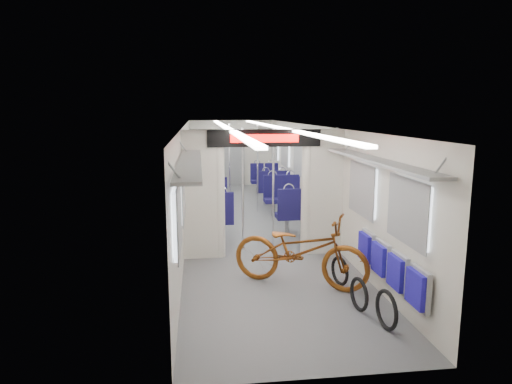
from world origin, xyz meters
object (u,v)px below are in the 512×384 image
flip_bench (389,265)px  stanchion_far_left (230,169)px  seat_bay_near_right (290,201)px  stanchion_near_right (273,187)px  bike_hoop_b (359,296)px  seat_bay_far_right (269,181)px  stanchion_far_right (258,168)px  seat_bay_near_left (209,205)px  bicycle (300,250)px  bike_hoop_c (340,272)px  stanchion_near_left (243,190)px  bike_hoop_a (386,312)px  seat_bay_far_left (206,181)px

flip_bench → stanchion_far_left: bearing=106.1°
seat_bay_near_right → stanchion_near_right: 1.79m
bike_hoop_b → seat_bay_far_right: bearing=89.9°
stanchion_far_left → stanchion_far_right: bearing=10.5°
seat_bay_far_right → seat_bay_near_left: bearing=-118.9°
bicycle → stanchion_far_left: 5.16m
bike_hoop_b → bike_hoop_c: bearing=88.5°
bicycle → stanchion_far_left: bearing=36.4°
stanchion_far_right → stanchion_near_left: bearing=-102.1°
bicycle → flip_bench: bicycle is taller
bike_hoop_a → bike_hoop_b: (-0.15, 0.55, -0.02)m
bicycle → seat_bay_far_left: 7.05m
flip_bench → seat_bay_near_right: (-0.42, 4.66, -0.02)m
seat_bay_near_right → seat_bay_far_right: (0.00, 3.18, -0.02)m
bike_hoop_c → stanchion_near_left: 2.55m
bicycle → stanchion_near_right: bearing=29.8°
seat_bay_far_right → seat_bay_far_left: bearing=-179.7°
seat_bay_far_right → stanchion_near_right: size_ratio=0.87×
bike_hoop_c → bike_hoop_a: bearing=-85.2°
stanchion_near_right → stanchion_far_left: size_ratio=1.00×
seat_bay_far_left → bike_hoop_a: bearing=-76.7°
seat_bay_far_right → stanchion_near_left: 5.22m
seat_bay_far_right → seat_bay_near_right: bearing=-90.0°
seat_bay_near_right → seat_bay_far_right: size_ratio=1.09×
seat_bay_far_right → stanchion_near_left: (-1.27, -5.03, 0.62)m
stanchion_near_left → bike_hoop_c: bearing=-57.3°
bike_hoop_a → seat_bay_far_left: (-2.00, 8.47, 0.34)m
seat_bay_near_right → seat_bay_far_right: bearing=90.0°
bike_hoop_c → seat_bay_near_right: (-0.01, 3.84, 0.36)m
stanchion_near_right → stanchion_far_right: (0.08, 3.01, 0.00)m
flip_bench → stanchion_near_left: size_ratio=0.91×
bicycle → bike_hoop_c: (0.61, -0.07, -0.35)m
bike_hoop_c → stanchion_far_right: size_ratio=0.20×
bike_hoop_b → stanchion_far_left: size_ratio=0.20×
seat_bay_near_right → stanchion_near_right: stanchion_near_right is taller
seat_bay_near_left → seat_bay_near_right: seat_bay_near_right is taller
seat_bay_near_left → stanchion_near_right: size_ratio=0.95×
seat_bay_far_left → bicycle: bearing=-79.6°
bike_hoop_a → bike_hoop_b: size_ratio=1.09×
bike_hoop_c → seat_bay_far_right: size_ratio=0.23×
bicycle → bike_hoop_c: size_ratio=4.65×
seat_bay_near_right → stanchion_near_right: size_ratio=0.95×
bike_hoop_c → seat_bay_near_right: size_ratio=0.21×
bike_hoop_c → stanchion_near_right: stanchion_near_right is taller
seat_bay_far_left → seat_bay_near_left: bearing=-90.0°
bike_hoop_c → bike_hoop_b: bearing=-91.5°
bike_hoop_b → stanchion_far_left: 6.27m
bicycle → stanchion_far_right: bearing=28.1°
flip_bench → seat_bay_near_left: bearing=117.2°
bike_hoop_c → seat_bay_far_right: 7.02m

